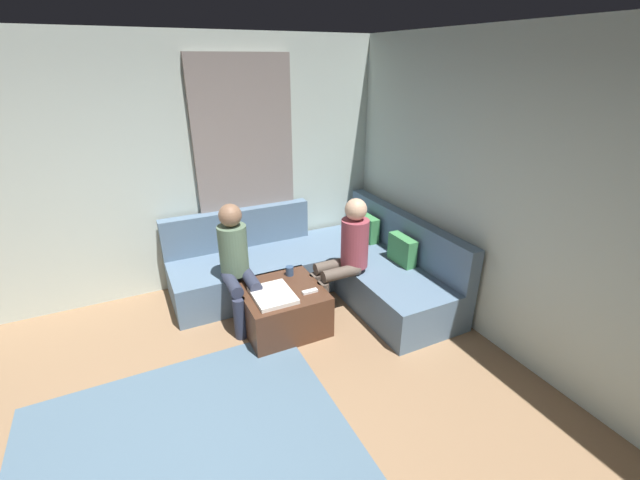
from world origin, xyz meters
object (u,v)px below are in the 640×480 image
Objects in this scene: sectional_couch at (322,268)px; coffee_mug at (290,271)px; ottoman at (282,308)px; game_remote at (310,291)px; person_on_couch_back at (346,251)px; person_on_couch_side at (237,261)px.

sectional_couch reaches higher than coffee_mug.
sectional_couch reaches higher than ottoman.
game_remote reaches higher than ottoman.
ottoman is at bearing -55.64° from sectional_couch.
ottoman is at bearing 91.88° from person_on_couch_back.
coffee_mug is 0.08× the size of person_on_couch_side.
sectional_couch is 0.57m from coffee_mug.
person_on_couch_back is at bearing 91.88° from ottoman.
person_on_couch_back is at bearing 112.17° from game_remote.
coffee_mug is 0.08× the size of person_on_couch_back.
person_on_couch_back is 1.09m from person_on_couch_side.
ottoman is 8.00× the size of coffee_mug.
sectional_couch is 1.07m from person_on_couch_side.
coffee_mug is 0.40m from game_remote.
sectional_couch is at bearing 144.98° from game_remote.
sectional_couch is 2.12× the size of person_on_couch_side.
game_remote is at bearing 112.17° from person_on_couch_back.
coffee_mug reaches higher than ottoman.
ottoman is at bearing -129.29° from game_remote.
sectional_couch is at bearing 124.36° from ottoman.
game_remote is at bearing 5.71° from coffee_mug.
ottoman is 0.63× the size of person_on_couch_side.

